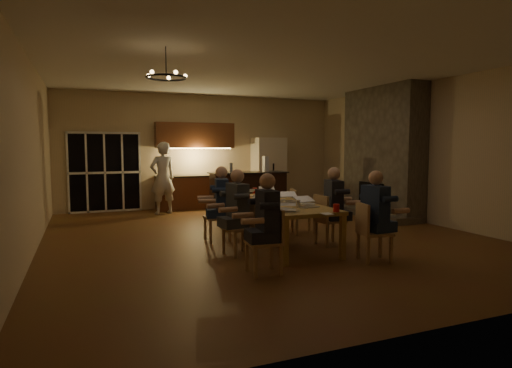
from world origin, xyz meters
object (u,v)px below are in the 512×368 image
object	(u,v)px
chair_left_far	(217,217)
person_left_mid	(237,212)
laptop_b	(308,200)
mug_back	(244,195)
refrigerator	(269,171)
laptop_d	(289,195)
redcup_near	(336,208)
standing_person	(163,178)
chair_left_near	(264,242)
chandelier	(166,78)
chair_right_near	(375,232)
person_right_mid	(333,206)
plate_left	(283,209)
laptop_c	(261,196)
chair_right_far	(303,211)
mug_front	(283,202)
redcup_mid	(247,198)
person_left_far	(222,204)
plate_near	(308,204)
bar_bottle	(231,168)
bar_blender	(266,164)
mug_mid	(267,196)
chair_left_mid	(239,227)
person_left_near	(267,224)
dining_table	(276,223)
laptop_a	(286,203)
person_right_near	(375,216)
plate_far	(282,196)
laptop_f	(267,190)
laptop_e	(245,191)
can_silver	(299,204)
chair_right_mid	(330,220)
can_cola	(242,192)
bar_island	(248,193)

from	to	relation	value
chair_left_far	person_left_mid	xyz separation A→B (m)	(0.01, -1.09, 0.24)
laptop_b	mug_back	size ratio (longest dim) A/B	3.20
refrigerator	laptop_d	xyz separation A→B (m)	(-1.71, -4.81, -0.14)
redcup_near	standing_person	bearing A→B (deg)	106.36
laptop_b	laptop_d	size ratio (longest dim) A/B	1.00
chair_left_near	chandelier	size ratio (longest dim) A/B	1.49
chair_right_near	redcup_near	size ratio (longest dim) A/B	7.42
person_right_mid	plate_left	xyz separation A→B (m)	(-1.17, -0.38, 0.07)
chair_right_near	laptop_c	distance (m)	2.13
chair_right_far	refrigerator	bearing A→B (deg)	-2.16
laptop_b	mug_front	bearing A→B (deg)	114.58
mug_back	redcup_mid	distance (m)	0.48
person_left_far	plate_near	world-z (taller)	person_left_far
bar_bottle	bar_blender	distance (m)	0.95
mug_mid	redcup_mid	world-z (taller)	redcup_mid
chair_left_mid	person_left_near	xyz separation A→B (m)	(0.01, -1.11, 0.24)
chair_right_near	bar_blender	size ratio (longest dim) A/B	2.20
refrigerator	plate_near	size ratio (longest dim) A/B	7.77
dining_table	standing_person	distance (m)	4.46
chair_right_far	laptop_a	distance (m)	2.05
person_right_near	chair_left_mid	bearing A→B (deg)	54.31
bar_bottle	chandelier	bearing A→B (deg)	-120.42
mug_front	bar_bottle	bearing A→B (deg)	84.05
person_left_mid	plate_far	size ratio (longest dim) A/B	5.76
chair_left_far	laptop_f	size ratio (longest dim) A/B	2.78
refrigerator	person_left_far	bearing A→B (deg)	-123.50
chair_right_far	laptop_e	xyz separation A→B (m)	(-1.07, 0.44, 0.42)
mug_mid	can_silver	world-z (taller)	can_silver
chair_right_mid	laptop_d	bearing A→B (deg)	53.89
person_left_near	mug_mid	size ratio (longest dim) A/B	13.80
chair_left_far	bar_blender	size ratio (longest dim) A/B	2.20
mug_front	bar_bottle	size ratio (longest dim) A/B	0.42
refrigerator	chair_left_near	size ratio (longest dim) A/B	2.25
laptop_b	laptop_c	bearing A→B (deg)	108.09
mug_mid	can_cola	xyz separation A→B (m)	(-0.22, 0.82, 0.01)
laptop_b	plate_near	distance (m)	0.34
chair_left_near	person_left_near	world-z (taller)	person_left_near
chair_left_mid	person_left_far	distance (m)	1.08
mug_mid	bar_bottle	distance (m)	3.06
person_left_far	laptop_d	size ratio (longest dim) A/B	4.31
plate_far	chair_right_near	bearing A→B (deg)	-79.08
laptop_c	bar_blender	distance (m)	3.77
chandelier	bar_blender	distance (m)	5.36
chair_left_near	laptop_d	world-z (taller)	laptop_d
bar_island	bar_blender	bearing A→B (deg)	2.15
dining_table	redcup_near	distance (m)	1.49
mug_back	plate_far	distance (m)	0.76
laptop_b	plate_far	size ratio (longest dim) A/B	1.34
chandelier	bar_island	bearing A→B (deg)	54.53
laptop_a	laptop_e	xyz separation A→B (m)	(0.11, 2.05, 0.00)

